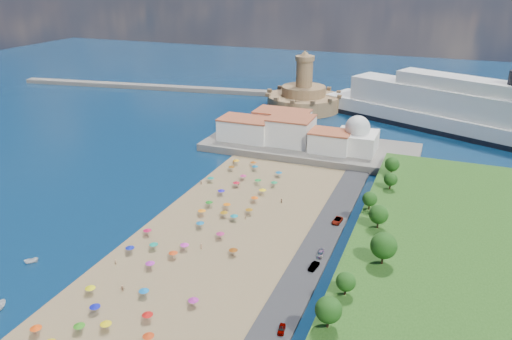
% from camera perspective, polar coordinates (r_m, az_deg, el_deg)
% --- Properties ---
extents(ground, '(700.00, 700.00, 0.00)m').
position_cam_1_polar(ground, '(155.72, -4.75, -5.73)').
color(ground, '#071938').
rests_on(ground, ground).
extents(terrace, '(90.00, 36.00, 3.00)m').
position_cam_1_polar(terrace, '(215.05, 6.17, 2.60)').
color(terrace, '#59544C').
rests_on(terrace, ground).
extents(jetty, '(18.00, 70.00, 2.40)m').
position_cam_1_polar(jetty, '(253.06, 3.49, 5.58)').
color(jetty, '#59544C').
rests_on(jetty, ground).
extents(breakwater, '(199.03, 34.77, 2.60)m').
position_cam_1_polar(breakwater, '(333.17, -10.43, 9.25)').
color(breakwater, '#59544C').
rests_on(breakwater, ground).
extents(waterfront_buildings, '(57.00, 29.00, 11.00)m').
position_cam_1_polar(waterfront_buildings, '(217.19, 2.96, 4.67)').
color(waterfront_buildings, silver).
rests_on(waterfront_buildings, terrace).
extents(domed_building, '(16.00, 16.00, 15.00)m').
position_cam_1_polar(domed_building, '(206.85, 11.45, 3.69)').
color(domed_building, silver).
rests_on(domed_building, terrace).
extents(fortress, '(40.00, 40.00, 32.40)m').
position_cam_1_polar(fortress, '(279.43, 5.45, 8.24)').
color(fortress, '#A37B51').
rests_on(fortress, ground).
extents(cruise_ship, '(144.31, 78.19, 32.25)m').
position_cam_1_polar(cruise_ship, '(253.52, 22.88, 5.88)').
color(cruise_ship, black).
rests_on(cruise_ship, ground).
extents(beach_parasols, '(30.82, 112.96, 2.20)m').
position_cam_1_polar(beach_parasols, '(148.87, -6.52, -6.24)').
color(beach_parasols, gray).
rests_on(beach_parasols, beach).
extents(beachgoers, '(32.70, 88.53, 1.75)m').
position_cam_1_polar(beachgoers, '(160.96, -4.61, -4.32)').
color(beachgoers, tan).
rests_on(beachgoers, beach).
extents(moored_boats, '(11.45, 21.87, 1.70)m').
position_cam_1_polar(moored_boats, '(136.19, -26.09, -12.14)').
color(moored_boats, white).
rests_on(moored_boats, ground).
extents(parked_cars, '(2.87, 57.40, 1.42)m').
position_cam_1_polar(parked_cars, '(138.48, 7.60, -8.98)').
color(parked_cars, gray).
rests_on(parked_cars, promenade).
extents(hillside_trees, '(13.30, 104.71, 8.20)m').
position_cam_1_polar(hillside_trees, '(129.01, 12.87, -7.36)').
color(hillside_trees, '#382314').
rests_on(hillside_trees, hillside).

